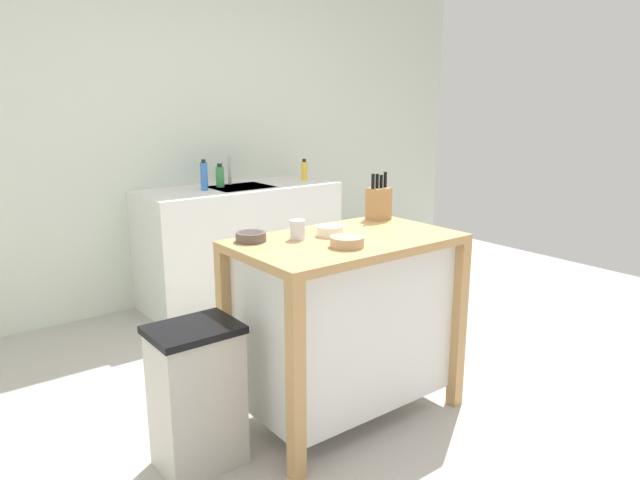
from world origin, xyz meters
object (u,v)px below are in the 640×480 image
object	(u,v)px
sink_faucet	(229,170)
bottle_spray_cleaner	(220,176)
drinking_cup	(297,230)
bowl_ceramic_small	(251,236)
trash_bin	(197,396)
bowl_stoneware_deep	(330,230)
knife_block	(379,203)
bottle_dish_soap	(204,176)
bottle_hand_soap	(304,171)
kitchen_island	(345,317)
bowl_ceramic_wide	(347,241)

from	to	relation	value
sink_faucet	bottle_spray_cleaner	bearing A→B (deg)	-149.05
drinking_cup	bottle_spray_cleaner	distance (m)	1.83
bowl_ceramic_small	trash_bin	size ratio (longest dim) A/B	0.22
bowl_stoneware_deep	drinking_cup	xyz separation A→B (m)	(-0.17, 0.03, 0.02)
bowl_stoneware_deep	knife_block	bearing A→B (deg)	17.18
drinking_cup	bottle_dish_soap	bearing A→B (deg)	77.43
trash_bin	bottle_hand_soap	distance (m)	2.57
kitchen_island	trash_bin	distance (m)	0.79
knife_block	bowl_ceramic_wide	xyz separation A→B (m)	(-0.51, -0.35, -0.07)
bowl_ceramic_wide	bottle_dish_soap	bearing A→B (deg)	81.64
drinking_cup	bowl_ceramic_wide	bearing A→B (deg)	-69.62
knife_block	bottle_spray_cleaner	bearing A→B (deg)	92.27
kitchen_island	bowl_ceramic_wide	size ratio (longest dim) A/B	6.96
kitchen_island	sink_faucet	bearing A→B (deg)	76.52
knife_block	bowl_stoneware_deep	world-z (taller)	knife_block
bowl_ceramic_small	bottle_dish_soap	bearing A→B (deg)	70.33
sink_faucet	bottle_hand_soap	size ratio (longest dim) A/B	1.28
bowl_ceramic_small	bottle_spray_cleaner	bearing A→B (deg)	66.15
kitchen_island	trash_bin	size ratio (longest dim) A/B	1.67
knife_block	bowl_ceramic_small	world-z (taller)	knife_block
bottle_dish_soap	bowl_stoneware_deep	bearing A→B (deg)	-96.94
bowl_ceramic_small	drinking_cup	xyz separation A→B (m)	(0.19, -0.10, 0.02)
knife_block	bottle_hand_soap	xyz separation A→B (m)	(0.64, 1.54, -0.03)
kitchen_island	knife_block	xyz separation A→B (m)	(0.41, 0.22, 0.49)
bowl_stoneware_deep	bottle_hand_soap	bearing A→B (deg)	57.32
bowl_ceramic_small	trash_bin	xyz separation A→B (m)	(-0.38, -0.16, -0.60)
bowl_ceramic_wide	bottle_hand_soap	bearing A→B (deg)	58.67
bottle_spray_cleaner	bowl_ceramic_wide	bearing A→B (deg)	-102.69
sink_faucet	bottle_dish_soap	distance (m)	0.33
bottle_dish_soap	bottle_hand_soap	distance (m)	0.87
drinking_cup	bottle_spray_cleaner	size ratio (longest dim) A/B	0.52
bowl_ceramic_small	bowl_ceramic_wide	bearing A→B (deg)	-50.63
sink_faucet	bottle_spray_cleaner	xyz separation A→B (m)	(-0.12, -0.07, -0.03)
bottle_spray_cleaner	kitchen_island	bearing A→B (deg)	-100.39
trash_bin	bottle_dish_soap	world-z (taller)	bottle_dish_soap
sink_faucet	bottle_spray_cleaner	size ratio (longest dim) A/B	1.27
bowl_stoneware_deep	sink_faucet	xyz separation A→B (m)	(0.50, 1.85, 0.07)
bowl_ceramic_small	bottle_spray_cleaner	size ratio (longest dim) A/B	0.80
bottle_dish_soap	bottle_hand_soap	bearing A→B (deg)	-1.40
bowl_ceramic_wide	bottle_spray_cleaner	bearing A→B (deg)	77.31
bowl_ceramic_small	knife_block	bearing A→B (deg)	0.44
bottle_hand_soap	trash_bin	bearing A→B (deg)	-136.67
bowl_ceramic_wide	drinking_cup	xyz separation A→B (m)	(-0.09, 0.25, 0.02)
knife_block	drinking_cup	distance (m)	0.62
bowl_stoneware_deep	bottle_hand_soap	size ratio (longest dim) A/B	0.74
trash_bin	bottle_spray_cleaner	bearing A→B (deg)	58.51
kitchen_island	bowl_ceramic_wide	xyz separation A→B (m)	(-0.11, -0.13, 0.42)
knife_block	bottle_dish_soap	world-z (taller)	knife_block
kitchen_island	bottle_spray_cleaner	bearing A→B (deg)	79.61
bowl_ceramic_small	trash_bin	bearing A→B (deg)	-157.37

